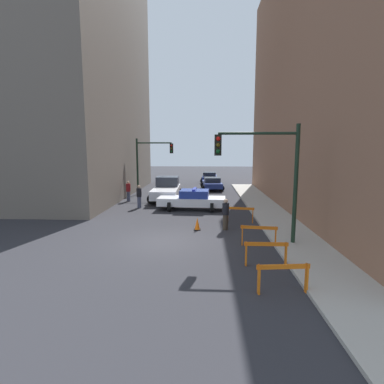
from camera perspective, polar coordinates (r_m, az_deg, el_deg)
ground_plane at (r=14.11m, az=-5.62°, el=-9.40°), size 120.00×120.00×0.00m
sidewalk_right at (r=14.56m, az=19.62°, el=-9.03°), size 2.40×44.00×0.12m
building_corner_left at (r=31.70m, az=-25.55°, el=22.00°), size 14.00×20.00×24.44m
building_right at (r=24.73m, az=32.14°, el=19.45°), size 12.00×28.00×19.18m
traffic_light_near at (r=13.44m, az=14.50°, el=4.84°), size 3.64×0.35×5.20m
traffic_light_far at (r=28.04m, az=-8.21°, el=6.38°), size 3.44×0.35×5.20m
police_car at (r=21.11m, az=0.08°, el=-1.42°), size 4.80×2.53×1.52m
white_truck at (r=25.09m, az=-4.85°, el=0.51°), size 2.71×5.44×1.90m
parked_car_near at (r=31.47m, az=3.84°, el=1.66°), size 2.48×4.42×1.31m
parked_car_mid at (r=38.52m, az=3.35°, el=2.87°), size 2.36×4.35×1.31m
pedestrian_crossing at (r=22.03m, az=-10.05°, el=-0.78°), size 0.40×0.40×1.66m
pedestrian_corner at (r=24.95m, az=-12.03°, el=0.21°), size 0.36×0.36×1.66m
pedestrian_sidewalk at (r=15.93m, az=6.42°, el=-4.15°), size 0.51×0.51×1.66m
barrier_front at (r=9.53m, az=16.96°, el=-14.64°), size 1.60×0.31×0.90m
barrier_mid at (r=11.43m, az=13.92°, el=-10.63°), size 1.60×0.17×0.90m
barrier_back at (r=13.62m, az=12.62°, el=-7.50°), size 1.59×0.33×0.90m
barrier_corner at (r=17.68m, az=9.17°, el=-3.78°), size 1.59×0.40×0.90m
traffic_cone at (r=15.91m, az=1.02°, el=-6.13°), size 0.36×0.36×0.66m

